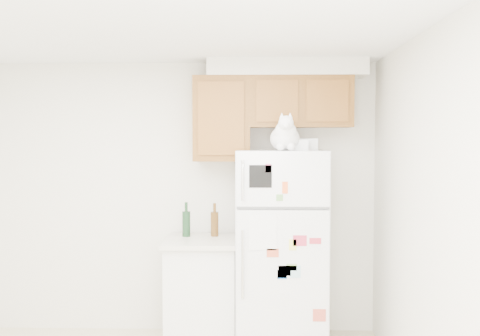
{
  "coord_description": "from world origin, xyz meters",
  "views": [
    {
      "loc": [
        0.79,
        -3.2,
        1.79
      ],
      "look_at": [
        0.67,
        1.55,
        1.55
      ],
      "focal_mm": 42.0,
      "sensor_mm": 36.0,
      "label": 1
    }
  ],
  "objects_px": {
    "storage_box_front": "(299,145)",
    "bottle_green": "(186,219)",
    "bottle_amber": "(215,220)",
    "cat": "(285,136)",
    "storage_box_back": "(306,144)",
    "base_counter": "(202,290)",
    "refrigerator": "(281,248)"
  },
  "relations": [
    {
      "from": "storage_box_front",
      "to": "bottle_green",
      "type": "distance_m",
      "value": 1.22
    },
    {
      "from": "bottle_green",
      "to": "bottle_amber",
      "type": "height_order",
      "value": "bottle_green"
    },
    {
      "from": "storage_box_front",
      "to": "bottle_amber",
      "type": "distance_m",
      "value": 1.04
    },
    {
      "from": "cat",
      "to": "storage_box_front",
      "type": "height_order",
      "value": "cat"
    },
    {
      "from": "storage_box_back",
      "to": "bottle_amber",
      "type": "relative_size",
      "value": 0.6
    },
    {
      "from": "base_counter",
      "to": "cat",
      "type": "bearing_deg",
      "value": -16.15
    },
    {
      "from": "cat",
      "to": "bottle_amber",
      "type": "distance_m",
      "value": 1.03
    },
    {
      "from": "storage_box_front",
      "to": "bottle_amber",
      "type": "height_order",
      "value": "storage_box_front"
    },
    {
      "from": "base_counter",
      "to": "bottle_amber",
      "type": "distance_m",
      "value": 0.63
    },
    {
      "from": "base_counter",
      "to": "bottle_amber",
      "type": "height_order",
      "value": "bottle_amber"
    },
    {
      "from": "base_counter",
      "to": "storage_box_back",
      "type": "bearing_deg",
      "value": -0.82
    },
    {
      "from": "cat",
      "to": "storage_box_back",
      "type": "xyz_separation_m",
      "value": [
        0.19,
        0.2,
        -0.07
      ]
    },
    {
      "from": "refrigerator",
      "to": "storage_box_front",
      "type": "distance_m",
      "value": 0.91
    },
    {
      "from": "storage_box_back",
      "to": "refrigerator",
      "type": "bearing_deg",
      "value": -166.91
    },
    {
      "from": "base_counter",
      "to": "cat",
      "type": "distance_m",
      "value": 1.55
    },
    {
      "from": "bottle_green",
      "to": "bottle_amber",
      "type": "relative_size",
      "value": 1.04
    },
    {
      "from": "cat",
      "to": "bottle_green",
      "type": "height_order",
      "value": "cat"
    },
    {
      "from": "cat",
      "to": "storage_box_back",
      "type": "distance_m",
      "value": 0.28
    },
    {
      "from": "storage_box_front",
      "to": "bottle_amber",
      "type": "bearing_deg",
      "value": 158.91
    },
    {
      "from": "refrigerator",
      "to": "bottle_green",
      "type": "relative_size",
      "value": 5.48
    },
    {
      "from": "storage_box_back",
      "to": "bottle_green",
      "type": "height_order",
      "value": "storage_box_back"
    },
    {
      "from": "bottle_amber",
      "to": "bottle_green",
      "type": "bearing_deg",
      "value": -174.94
    },
    {
      "from": "refrigerator",
      "to": "storage_box_front",
      "type": "xyz_separation_m",
      "value": [
        0.15,
        -0.09,
        0.89
      ]
    },
    {
      "from": "refrigerator",
      "to": "cat",
      "type": "height_order",
      "value": "cat"
    },
    {
      "from": "cat",
      "to": "storage_box_front",
      "type": "relative_size",
      "value": 2.98
    },
    {
      "from": "base_counter",
      "to": "storage_box_back",
      "type": "xyz_separation_m",
      "value": [
        0.91,
        -0.01,
        1.29
      ]
    },
    {
      "from": "refrigerator",
      "to": "base_counter",
      "type": "bearing_deg",
      "value": 173.91
    },
    {
      "from": "base_counter",
      "to": "storage_box_front",
      "type": "relative_size",
      "value": 6.13
    },
    {
      "from": "storage_box_back",
      "to": "storage_box_front",
      "type": "distance_m",
      "value": 0.17
    },
    {
      "from": "bottle_green",
      "to": "bottle_amber",
      "type": "bearing_deg",
      "value": 5.06
    },
    {
      "from": "refrigerator",
      "to": "base_counter",
      "type": "xyz_separation_m",
      "value": [
        -0.69,
        0.07,
        -0.39
      ]
    },
    {
      "from": "bottle_amber",
      "to": "cat",
      "type": "bearing_deg",
      "value": -28.98
    }
  ]
}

